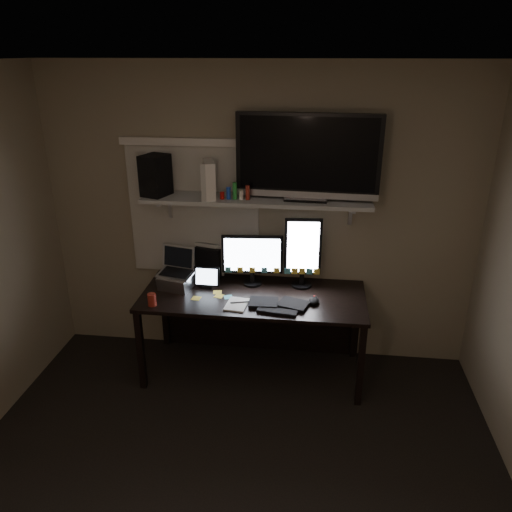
% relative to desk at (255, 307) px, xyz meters
% --- Properties ---
extents(floor, '(3.60, 3.60, 0.00)m').
position_rel_desk_xyz_m(floor, '(0.00, -1.55, -0.55)').
color(floor, black).
rests_on(floor, ground).
extents(ceiling, '(3.60, 3.60, 0.00)m').
position_rel_desk_xyz_m(ceiling, '(0.00, -1.55, 1.95)').
color(ceiling, silver).
rests_on(ceiling, back_wall).
extents(back_wall, '(3.60, 0.00, 3.60)m').
position_rel_desk_xyz_m(back_wall, '(0.00, 0.25, 0.70)').
color(back_wall, '#81745C').
rests_on(back_wall, floor).
extents(window_blinds, '(1.10, 0.02, 1.10)m').
position_rel_desk_xyz_m(window_blinds, '(-0.55, 0.24, 0.75)').
color(window_blinds, beige).
rests_on(window_blinds, back_wall).
extents(desk, '(1.80, 0.75, 0.73)m').
position_rel_desk_xyz_m(desk, '(0.00, 0.00, 0.00)').
color(desk, black).
rests_on(desk, floor).
extents(wall_shelf, '(1.80, 0.35, 0.03)m').
position_rel_desk_xyz_m(wall_shelf, '(0.00, 0.08, 0.91)').
color(wall_shelf, '#A8A8A4').
rests_on(wall_shelf, back_wall).
extents(monitor_landscape, '(0.51, 0.09, 0.44)m').
position_rel_desk_xyz_m(monitor_landscape, '(-0.03, 0.07, 0.40)').
color(monitor_landscape, black).
rests_on(monitor_landscape, desk).
extents(monitor_portrait, '(0.30, 0.07, 0.60)m').
position_rel_desk_xyz_m(monitor_portrait, '(0.38, 0.09, 0.48)').
color(monitor_portrait, black).
rests_on(monitor_portrait, desk).
extents(keyboard, '(0.48, 0.24, 0.03)m').
position_rel_desk_xyz_m(keyboard, '(0.22, -0.28, 0.19)').
color(keyboard, black).
rests_on(keyboard, desk).
extents(mouse, '(0.09, 0.13, 0.04)m').
position_rel_desk_xyz_m(mouse, '(0.49, -0.21, 0.20)').
color(mouse, black).
rests_on(mouse, desk).
extents(notepad, '(0.18, 0.23, 0.01)m').
position_rel_desk_xyz_m(notepad, '(-0.10, -0.32, 0.18)').
color(notepad, beige).
rests_on(notepad, desk).
extents(tablet, '(0.21, 0.09, 0.19)m').
position_rel_desk_xyz_m(tablet, '(-0.39, -0.04, 0.27)').
color(tablet, black).
rests_on(tablet, desk).
extents(file_sorter, '(0.25, 0.16, 0.29)m').
position_rel_desk_xyz_m(file_sorter, '(-0.42, 0.19, 0.32)').
color(file_sorter, black).
rests_on(file_sorter, desk).
extents(laptop, '(0.33, 0.29, 0.33)m').
position_rel_desk_xyz_m(laptop, '(-0.65, -0.08, 0.34)').
color(laptop, silver).
rests_on(laptop, desk).
extents(cup, '(0.08, 0.08, 0.10)m').
position_rel_desk_xyz_m(cup, '(-0.75, -0.40, 0.23)').
color(cup, maroon).
rests_on(cup, desk).
extents(sticky_notes, '(0.32, 0.26, 0.00)m').
position_rel_desk_xyz_m(sticky_notes, '(-0.33, -0.18, 0.18)').
color(sticky_notes, gold).
rests_on(sticky_notes, desk).
extents(tv, '(1.10, 0.26, 0.66)m').
position_rel_desk_xyz_m(tv, '(0.39, 0.08, 1.25)').
color(tv, black).
rests_on(tv, wall_shelf).
extents(game_console, '(0.14, 0.25, 0.29)m').
position_rel_desk_xyz_m(game_console, '(-0.37, 0.05, 1.07)').
color(game_console, silver).
rests_on(game_console, wall_shelf).
extents(speaker, '(0.24, 0.26, 0.32)m').
position_rel_desk_xyz_m(speaker, '(-0.80, 0.06, 1.09)').
color(speaker, black).
rests_on(speaker, wall_shelf).
extents(bottles, '(0.21, 0.09, 0.13)m').
position_rel_desk_xyz_m(bottles, '(-0.16, 0.01, 0.99)').
color(bottles, '#A50F0C').
rests_on(bottles, wall_shelf).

